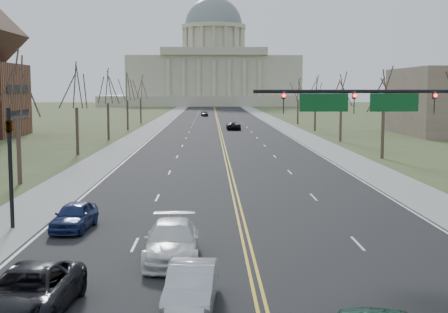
{
  "coord_description": "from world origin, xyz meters",
  "views": [
    {
      "loc": [
        -1.63,
        -17.26,
        6.95
      ],
      "look_at": [
        -0.82,
        18.77,
        3.0
      ],
      "focal_mm": 50.0,
      "sensor_mm": 36.0,
      "label": 1
    }
  ],
  "objects_px": {
    "signal_mast": "(393,112)",
    "car_sb_outer_lead": "(28,292)",
    "signal_left": "(10,154)",
    "car_far_sb": "(204,114)",
    "car_far_nb": "(233,126)",
    "car_sb_outer_second": "(74,216)",
    "car_sb_inner_lead": "(192,286)",
    "car_sb_inner_second": "(172,241)"
  },
  "relations": [
    {
      "from": "signal_mast",
      "to": "car_sb_outer_lead",
      "type": "bearing_deg",
      "value": -140.19
    },
    {
      "from": "signal_mast",
      "to": "signal_left",
      "type": "xyz_separation_m",
      "value": [
        -18.95,
        0.0,
        -2.05
      ]
    },
    {
      "from": "signal_left",
      "to": "car_far_sb",
      "type": "height_order",
      "value": "signal_left"
    },
    {
      "from": "car_far_nb",
      "to": "signal_mast",
      "type": "bearing_deg",
      "value": 92.36
    },
    {
      "from": "signal_mast",
      "to": "car_far_sb",
      "type": "distance_m",
      "value": 125.67
    },
    {
      "from": "car_far_nb",
      "to": "car_sb_outer_second",
      "type": "bearing_deg",
      "value": 80.25
    },
    {
      "from": "car_sb_inner_lead",
      "to": "car_sb_outer_second",
      "type": "xyz_separation_m",
      "value": [
        -6.09,
        11.07,
        -0.01
      ]
    },
    {
      "from": "signal_left",
      "to": "car_far_sb",
      "type": "xyz_separation_m",
      "value": [
        8.5,
        125.13,
        -3.02
      ]
    },
    {
      "from": "car_sb_outer_second",
      "to": "signal_mast",
      "type": "bearing_deg",
      "value": 6.62
    },
    {
      "from": "signal_mast",
      "to": "signal_left",
      "type": "relative_size",
      "value": 2.02
    },
    {
      "from": "signal_mast",
      "to": "car_sb_outer_lead",
      "type": "relative_size",
      "value": 2.26
    },
    {
      "from": "signal_left",
      "to": "car_sb_outer_lead",
      "type": "height_order",
      "value": "signal_left"
    },
    {
      "from": "car_sb_inner_second",
      "to": "signal_left",
      "type": "bearing_deg",
      "value": 143.11
    },
    {
      "from": "car_sb_inner_lead",
      "to": "car_far_nb",
      "type": "distance_m",
      "value": 85.52
    },
    {
      "from": "car_sb_inner_lead",
      "to": "car_far_nb",
      "type": "height_order",
      "value": "car_sb_inner_lead"
    },
    {
      "from": "car_sb_outer_lead",
      "to": "car_far_sb",
      "type": "height_order",
      "value": "car_sb_outer_lead"
    },
    {
      "from": "car_sb_outer_second",
      "to": "car_far_sb",
      "type": "bearing_deg",
      "value": 92.51
    },
    {
      "from": "signal_mast",
      "to": "car_sb_outer_second",
      "type": "xyz_separation_m",
      "value": [
        -15.76,
        -0.47,
        -5.06
      ]
    },
    {
      "from": "car_sb_outer_lead",
      "to": "car_far_nb",
      "type": "relative_size",
      "value": 1.11
    },
    {
      "from": "car_sb_inner_lead",
      "to": "car_far_nb",
      "type": "xyz_separation_m",
      "value": [
        4.52,
        85.4,
        -0.02
      ]
    },
    {
      "from": "car_sb_outer_lead",
      "to": "car_sb_outer_second",
      "type": "xyz_separation_m",
      "value": [
        -1.12,
        11.74,
        -0.06
      ]
    },
    {
      "from": "car_sb_outer_second",
      "to": "car_far_sb",
      "type": "relative_size",
      "value": 1.01
    },
    {
      "from": "signal_left",
      "to": "car_far_nb",
      "type": "xyz_separation_m",
      "value": [
        13.79,
        73.86,
        -3.03
      ]
    },
    {
      "from": "car_sb_inner_lead",
      "to": "car_sb_inner_second",
      "type": "xyz_separation_m",
      "value": [
        -0.95,
        5.5,
        0.08
      ]
    },
    {
      "from": "signal_left",
      "to": "car_far_nb",
      "type": "height_order",
      "value": "signal_left"
    },
    {
      "from": "car_sb_outer_lead",
      "to": "car_far_sb",
      "type": "relative_size",
      "value": 1.35
    },
    {
      "from": "car_sb_inner_lead",
      "to": "car_sb_outer_lead",
      "type": "height_order",
      "value": "car_sb_outer_lead"
    },
    {
      "from": "signal_left",
      "to": "car_sb_inner_second",
      "type": "height_order",
      "value": "signal_left"
    },
    {
      "from": "signal_mast",
      "to": "car_sb_inner_lead",
      "type": "height_order",
      "value": "signal_mast"
    },
    {
      "from": "car_sb_outer_lead",
      "to": "car_sb_outer_second",
      "type": "height_order",
      "value": "car_sb_outer_lead"
    },
    {
      "from": "car_sb_inner_lead",
      "to": "car_far_nb",
      "type": "bearing_deg",
      "value": 91.05
    },
    {
      "from": "car_sb_outer_lead",
      "to": "car_sb_inner_second",
      "type": "relative_size",
      "value": 1.01
    },
    {
      "from": "car_far_nb",
      "to": "car_sb_inner_lead",
      "type": "bearing_deg",
      "value": 85.34
    },
    {
      "from": "car_sb_inner_second",
      "to": "car_far_nb",
      "type": "height_order",
      "value": "car_sb_inner_second"
    },
    {
      "from": "signal_left",
      "to": "car_sb_outer_lead",
      "type": "bearing_deg",
      "value": -70.58
    },
    {
      "from": "car_sb_inner_lead",
      "to": "signal_mast",
      "type": "bearing_deg",
      "value": 54.09
    },
    {
      "from": "signal_left",
      "to": "car_far_sb",
      "type": "distance_m",
      "value": 125.45
    },
    {
      "from": "car_far_sb",
      "to": "signal_left",
      "type": "bearing_deg",
      "value": -100.27
    },
    {
      "from": "signal_left",
      "to": "car_sb_inner_second",
      "type": "bearing_deg",
      "value": -35.96
    },
    {
      "from": "signal_mast",
      "to": "car_far_sb",
      "type": "xyz_separation_m",
      "value": [
        -10.45,
        125.13,
        -5.07
      ]
    },
    {
      "from": "signal_left",
      "to": "car_sb_inner_lead",
      "type": "distance_m",
      "value": 15.1
    },
    {
      "from": "signal_left",
      "to": "car_sb_inner_lead",
      "type": "height_order",
      "value": "signal_left"
    }
  ]
}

